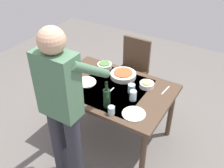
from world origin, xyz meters
TOP-DOWN VIEW (x-y plane):
  - ground_plane at (0.00, 0.00)m, footprint 6.00×6.00m
  - dining_table at (0.00, 0.00)m, footprint 1.31×0.90m
  - chair_near at (0.16, -0.83)m, footprint 0.40×0.40m
  - person_server at (0.08, 0.71)m, footprint 0.42×0.61m
  - wine_bottle at (-0.12, 0.30)m, footprint 0.07×0.07m
  - wine_glass_left at (0.54, 0.25)m, footprint 0.07×0.07m
  - water_cup_near_left at (-0.22, 0.37)m, footprint 0.07×0.07m
  - water_cup_near_right at (0.28, 0.30)m, footprint 0.08×0.08m
  - water_cup_far_left at (-0.30, 0.07)m, footprint 0.07×0.07m
  - water_cup_far_right at (-0.22, -0.04)m, footprint 0.08×0.08m
  - serving_bowl_pasta at (0.00, -0.25)m, footprint 0.30×0.30m
  - side_bowl_salad at (0.30, -0.32)m, footprint 0.18×0.18m
  - side_bowl_bread at (-0.32, -0.21)m, footprint 0.16×0.16m
  - dinner_plate_near at (0.30, 0.07)m, footprint 0.23×0.23m
  - dinner_plate_far at (-0.41, 0.27)m, footprint 0.23×0.23m
  - table_knife at (-0.02, 0.09)m, footprint 0.02×0.20m
  - table_fork at (-0.52, -0.26)m, footprint 0.03×0.18m

SIDE VIEW (x-z plane):
  - ground_plane at x=0.00m, z-range 0.00..0.00m
  - chair_near at x=0.16m, z-range 0.07..0.98m
  - dining_table at x=0.00m, z-range 0.29..1.02m
  - table_knife at x=-0.02m, z-range 0.74..0.74m
  - table_fork at x=-0.52m, z-range 0.74..0.74m
  - dinner_plate_near at x=0.30m, z-range 0.74..0.75m
  - dinner_plate_far at x=-0.41m, z-range 0.74..0.75m
  - serving_bowl_pasta at x=0.00m, z-range 0.73..0.80m
  - side_bowl_bread at x=-0.32m, z-range 0.73..0.80m
  - side_bowl_salad at x=0.30m, z-range 0.73..0.80m
  - water_cup_near_left at x=-0.22m, z-range 0.74..0.82m
  - water_cup_near_right at x=0.28m, z-range 0.74..0.83m
  - water_cup_far_right at x=-0.22m, z-range 0.74..0.83m
  - water_cup_far_left at x=-0.30m, z-range 0.74..0.85m
  - wine_glass_left at x=0.54m, z-range 0.76..0.92m
  - wine_bottle at x=-0.12m, z-range 0.70..0.99m
  - person_server at x=0.08m, z-range 0.12..1.81m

